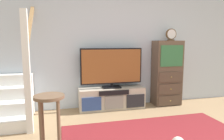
{
  "coord_description": "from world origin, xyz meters",
  "views": [
    {
      "loc": [
        -1.26,
        -1.7,
        1.35
      ],
      "look_at": [
        -0.41,
        1.72,
        0.86
      ],
      "focal_mm": 32.72,
      "sensor_mm": 36.0,
      "label": 1
    }
  ],
  "objects_px": {
    "television": "(112,67)",
    "side_cabinet": "(167,73)",
    "desk_clock": "(171,35)",
    "media_console": "(112,98)",
    "bar_stool_near": "(50,112)"
  },
  "relations": [
    {
      "from": "television",
      "to": "bar_stool_near",
      "type": "xyz_separation_m",
      "value": [
        -1.11,
        -1.59,
        -0.29
      ]
    },
    {
      "from": "desk_clock",
      "to": "bar_stool_near",
      "type": "relative_size",
      "value": 0.33
    },
    {
      "from": "side_cabinet",
      "to": "media_console",
      "type": "bearing_deg",
      "value": -179.52
    },
    {
      "from": "television",
      "to": "desk_clock",
      "type": "xyz_separation_m",
      "value": [
        1.27,
        -0.03,
        0.64
      ]
    },
    {
      "from": "media_console",
      "to": "bar_stool_near",
      "type": "xyz_separation_m",
      "value": [
        -1.11,
        -1.56,
        0.34
      ]
    },
    {
      "from": "bar_stool_near",
      "to": "desk_clock",
      "type": "bearing_deg",
      "value": 33.22
    },
    {
      "from": "side_cabinet",
      "to": "bar_stool_near",
      "type": "relative_size",
      "value": 1.82
    },
    {
      "from": "side_cabinet",
      "to": "bar_stool_near",
      "type": "xyz_separation_m",
      "value": [
        -2.32,
        -1.57,
        -0.13
      ]
    },
    {
      "from": "media_console",
      "to": "desk_clock",
      "type": "distance_m",
      "value": 1.8
    },
    {
      "from": "television",
      "to": "side_cabinet",
      "type": "distance_m",
      "value": 1.23
    },
    {
      "from": "bar_stool_near",
      "to": "television",
      "type": "bearing_deg",
      "value": 55.0
    },
    {
      "from": "television",
      "to": "desk_clock",
      "type": "distance_m",
      "value": 1.42
    },
    {
      "from": "television",
      "to": "side_cabinet",
      "type": "bearing_deg",
      "value": -0.64
    },
    {
      "from": "television",
      "to": "side_cabinet",
      "type": "relative_size",
      "value": 0.91
    },
    {
      "from": "media_console",
      "to": "side_cabinet",
      "type": "distance_m",
      "value": 1.3
    }
  ]
}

